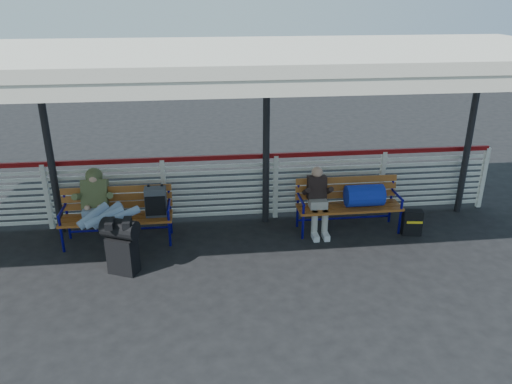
{
  "coord_description": "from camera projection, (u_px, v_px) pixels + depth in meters",
  "views": [
    {
      "loc": [
        0.65,
        -6.43,
        3.94
      ],
      "look_at": [
        1.53,
        1.0,
        0.89
      ],
      "focal_mm": 35.0,
      "sensor_mm": 36.0,
      "label": 1
    }
  ],
  "objects": [
    {
      "name": "bench_left",
      "position": [
        131.0,
        207.0,
        8.2
      ],
      "size": [
        1.8,
        0.56,
        0.95
      ],
      "color": "#A0591F",
      "rests_on": "ground"
    },
    {
      "name": "traveler_man",
      "position": [
        103.0,
        211.0,
        7.8
      ],
      "size": [
        0.93,
        1.64,
        0.77
      ],
      "color": "#7F92AB",
      "rests_on": "ground"
    },
    {
      "name": "fence",
      "position": [
        164.0,
        189.0,
        8.83
      ],
      "size": [
        12.08,
        0.08,
        1.24
      ],
      "color": "silver",
      "rests_on": "ground"
    },
    {
      "name": "canopy",
      "position": [
        148.0,
        58.0,
        6.98
      ],
      "size": [
        12.6,
        3.6,
        3.16
      ],
      "color": "silver",
      "rests_on": "ground"
    },
    {
      "name": "bench_right",
      "position": [
        357.0,
        197.0,
        8.58
      ],
      "size": [
        1.8,
        0.56,
        0.92
      ],
      "color": "#A0591F",
      "rests_on": "ground"
    },
    {
      "name": "luggage_stack",
      "position": [
        122.0,
        244.0,
        7.3
      ],
      "size": [
        0.6,
        0.48,
        0.87
      ],
      "rotation": [
        0.0,
        0.0,
        -0.43
      ],
      "color": "black",
      "rests_on": "ground"
    },
    {
      "name": "ground",
      "position": [
        160.0,
        278.0,
        7.33
      ],
      "size": [
        60.0,
        60.0,
        0.0
      ],
      "primitive_type": "plane",
      "color": "black",
      "rests_on": "ground"
    },
    {
      "name": "companion_person",
      "position": [
        318.0,
        200.0,
        8.52
      ],
      "size": [
        0.32,
        0.66,
        1.15
      ],
      "color": "#A8A299",
      "rests_on": "ground"
    },
    {
      "name": "suitcase_side",
      "position": [
        412.0,
        222.0,
        8.56
      ],
      "size": [
        0.34,
        0.24,
        0.44
      ],
      "rotation": [
        0.0,
        0.0,
        -0.14
      ],
      "color": "black",
      "rests_on": "ground"
    }
  ]
}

